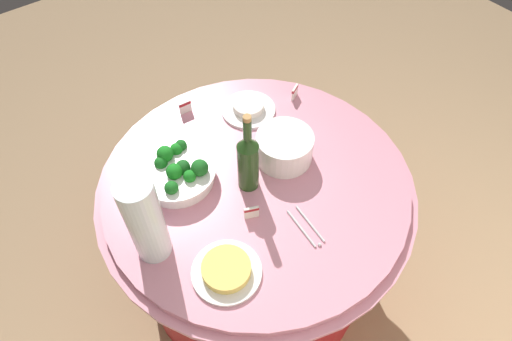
{
  "coord_description": "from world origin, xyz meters",
  "views": [
    {
      "loc": [
        0.59,
        0.76,
        2.01
      ],
      "look_at": [
        0.0,
        0.0,
        0.79
      ],
      "focal_mm": 31.17,
      "sensor_mm": 36.0,
      "label": 1
    }
  ],
  "objects": [
    {
      "name": "label_placard_rear",
      "position": [
        0.11,
        0.12,
        0.77
      ],
      "size": [
        0.05,
        0.03,
        0.05
      ],
      "color": "white",
      "rests_on": "buffet_table"
    },
    {
      "name": "ground_plane",
      "position": [
        0.0,
        0.0,
        0.0
      ],
      "size": [
        6.0,
        6.0,
        0.0
      ],
      "primitive_type": "plane",
      "color": "#9E7F5B"
    },
    {
      "name": "food_plate_rice",
      "position": [
        -0.19,
        -0.3,
        0.76
      ],
      "size": [
        0.22,
        0.22,
        0.04
      ],
      "color": "white",
      "rests_on": "buffet_table"
    },
    {
      "name": "label_placard_front",
      "position": [
        -0.39,
        -0.24,
        0.77
      ],
      "size": [
        0.05,
        0.03,
        0.05
      ],
      "color": "white",
      "rests_on": "buffet_table"
    },
    {
      "name": "broccoli_bowl",
      "position": [
        0.22,
        -0.17,
        0.78
      ],
      "size": [
        0.28,
        0.28,
        0.11
      ],
      "color": "white",
      "rests_on": "buffet_table"
    },
    {
      "name": "decorative_fruit_vase",
      "position": [
        0.43,
        0.02,
        0.89
      ],
      "size": [
        0.11,
        0.11,
        0.34
      ],
      "color": "silver",
      "rests_on": "buffet_table"
    },
    {
      "name": "food_plate_noodles",
      "position": [
        0.29,
        0.23,
        0.76
      ],
      "size": [
        0.22,
        0.22,
        0.04
      ],
      "color": "white",
      "rests_on": "buffet_table"
    },
    {
      "name": "buffet_table",
      "position": [
        0.0,
        0.0,
        0.38
      ],
      "size": [
        1.16,
        1.16,
        0.74
      ],
      "color": "maroon",
      "rests_on": "ground_plane"
    },
    {
      "name": "wine_bottle",
      "position": [
        0.03,
        0.0,
        0.87
      ],
      "size": [
        0.07,
        0.07,
        0.34
      ],
      "color": "#214018",
      "rests_on": "buffet_table"
    },
    {
      "name": "serving_tongs",
      "position": [
        -0.01,
        0.26,
        0.74
      ],
      "size": [
        0.06,
        0.17,
        0.01
      ],
      "color": "silver",
      "rests_on": "buffet_table"
    },
    {
      "name": "label_placard_mid",
      "position": [
        0.02,
        -0.45,
        0.77
      ],
      "size": [
        0.05,
        0.01,
        0.05
      ],
      "color": "white",
      "rests_on": "buffet_table"
    },
    {
      "name": "plate_stack",
      "position": [
        -0.15,
        -0.02,
        0.8
      ],
      "size": [
        0.21,
        0.21,
        0.11
      ],
      "color": "white",
      "rests_on": "buffet_table"
    }
  ]
}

